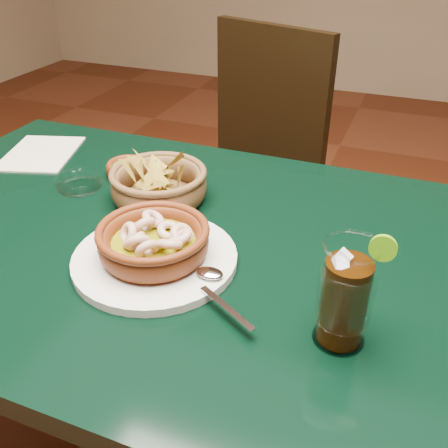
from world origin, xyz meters
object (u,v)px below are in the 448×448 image
at_px(dining_chair, 243,172).
at_px(chip_basket, 159,184).
at_px(shrimp_plate, 154,246).
at_px(cola_drink, 345,296).
at_px(dining_table, 161,274).

relative_size(dining_chair, chip_basket, 4.29).
xyz_separation_m(shrimp_plate, cola_drink, (0.32, -0.06, 0.04)).
height_order(dining_chair, chip_basket, dining_chair).
bearing_deg(cola_drink, dining_chair, 117.27).
height_order(dining_table, shrimp_plate, shrimp_plate).
bearing_deg(chip_basket, shrimp_plate, -63.99).
relative_size(dining_table, chip_basket, 5.29).
xyz_separation_m(dining_table, cola_drink, (0.36, -0.15, 0.18)).
bearing_deg(dining_chair, shrimp_plate, -81.12).
height_order(dining_table, dining_chair, dining_chair).
relative_size(dining_table, cola_drink, 6.77).
xyz_separation_m(dining_table, chip_basket, (-0.05, 0.11, 0.13)).
bearing_deg(shrimp_plate, chip_basket, 116.01).
xyz_separation_m(shrimp_plate, chip_basket, (-0.10, 0.20, 0.00)).
bearing_deg(chip_basket, cola_drink, -32.15).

